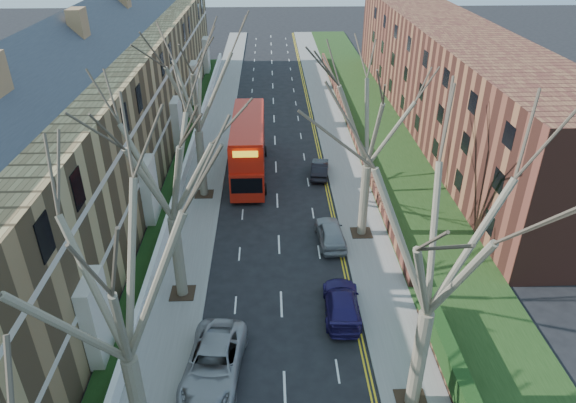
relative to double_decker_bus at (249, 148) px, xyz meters
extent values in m
cube|color=slate|center=(-3.74, 7.21, -2.28)|extent=(3.00, 102.00, 0.12)
cube|color=slate|center=(8.26, 7.21, -2.28)|extent=(3.00, 102.00, 0.12)
cube|color=brown|center=(-11.54, -0.79, 2.66)|extent=(9.00, 78.00, 10.00)
cube|color=#32353D|center=(-11.54, -0.79, 8.66)|extent=(4.67, 78.00, 4.67)
cube|color=beige|center=(-7.09, -0.79, 1.16)|extent=(0.12, 78.00, 0.35)
cube|color=beige|center=(-7.09, -0.79, 4.66)|extent=(0.12, 78.00, 0.35)
cube|color=brown|center=(19.76, 11.21, 2.66)|extent=(8.00, 54.00, 10.00)
cube|color=brown|center=(9.96, 11.21, -1.77)|extent=(0.35, 54.00, 0.90)
cube|color=white|center=(-5.39, -0.79, -1.72)|extent=(0.30, 78.00, 1.00)
cube|color=#1B3212|center=(12.76, 7.21, -2.19)|extent=(6.00, 102.00, 0.06)
cylinder|color=#6E614E|center=(-3.44, -15.79, 0.31)|extent=(0.64, 0.64, 5.07)
cube|color=#2D2116|center=(-3.44, -15.79, -2.21)|extent=(1.40, 1.40, 0.05)
cylinder|color=#6E614E|center=(-3.44, -3.79, 0.40)|extent=(0.60, 0.60, 5.25)
cube|color=#2D2116|center=(-3.44, -3.79, -2.21)|extent=(1.40, 1.40, 0.05)
cylinder|color=#6E614E|center=(7.96, -23.79, 0.40)|extent=(0.64, 0.64, 5.25)
cube|color=#2D2116|center=(7.96, -23.79, -2.21)|extent=(1.40, 1.40, 0.05)
cylinder|color=#6E614E|center=(7.96, -9.79, 0.31)|extent=(0.60, 0.60, 5.07)
cube|color=#2D2116|center=(7.96, -9.79, -2.21)|extent=(1.40, 1.40, 0.05)
cube|color=red|center=(0.00, 0.00, -0.85)|extent=(2.60, 11.41, 2.28)
cube|color=red|center=(0.00, 0.00, 1.32)|extent=(2.60, 10.84, 2.07)
cube|color=black|center=(0.00, 0.00, -0.39)|extent=(2.62, 10.50, 0.93)
cube|color=black|center=(0.00, 0.00, 1.43)|extent=(2.62, 10.27, 0.93)
imported|color=#96959A|center=(-1.07, -21.77, -1.56)|extent=(3.19, 5.87, 1.56)
imported|color=#201753|center=(5.56, -17.65, -1.65)|extent=(2.17, 4.84, 1.38)
imported|color=gray|center=(5.72, -10.64, -1.61)|extent=(1.98, 4.40, 1.47)
imported|color=black|center=(5.91, -0.61, -1.70)|extent=(1.88, 4.07, 1.29)
camera|label=1|loc=(1.79, -39.26, 17.05)|focal=32.00mm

